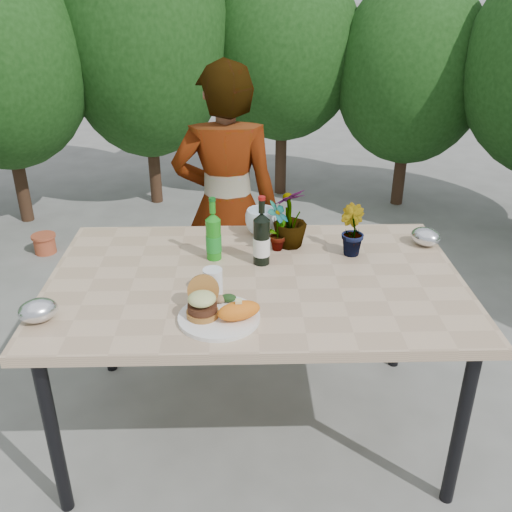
{
  "coord_description": "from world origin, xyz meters",
  "views": [
    {
      "loc": [
        -0.05,
        -1.94,
        1.81
      ],
      "look_at": [
        0.0,
        -0.08,
        0.88
      ],
      "focal_mm": 40.0,
      "sensor_mm": 36.0,
      "label": 1
    }
  ],
  "objects_px": {
    "patio_table": "(255,290)",
    "dinner_plate": "(219,317)",
    "person": "(227,208)",
    "wine_bottle": "(262,239)"
  },
  "relations": [
    {
      "from": "patio_table",
      "to": "dinner_plate",
      "type": "relative_size",
      "value": 5.71
    },
    {
      "from": "dinner_plate",
      "to": "person",
      "type": "distance_m",
      "value": 1.07
    },
    {
      "from": "wine_bottle",
      "to": "person",
      "type": "xyz_separation_m",
      "value": [
        -0.16,
        0.65,
        -0.12
      ]
    },
    {
      "from": "patio_table",
      "to": "wine_bottle",
      "type": "relative_size",
      "value": 5.58
    },
    {
      "from": "dinner_plate",
      "to": "wine_bottle",
      "type": "height_order",
      "value": "wine_bottle"
    },
    {
      "from": "patio_table",
      "to": "person",
      "type": "xyz_separation_m",
      "value": [
        -0.13,
        0.77,
        0.04
      ]
    },
    {
      "from": "dinner_plate",
      "to": "patio_table",
      "type": "bearing_deg",
      "value": 66.32
    },
    {
      "from": "patio_table",
      "to": "dinner_plate",
      "type": "height_order",
      "value": "dinner_plate"
    },
    {
      "from": "patio_table",
      "to": "dinner_plate",
      "type": "xyz_separation_m",
      "value": [
        -0.13,
        -0.3,
        0.06
      ]
    },
    {
      "from": "dinner_plate",
      "to": "person",
      "type": "relative_size",
      "value": 0.19
    }
  ]
}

